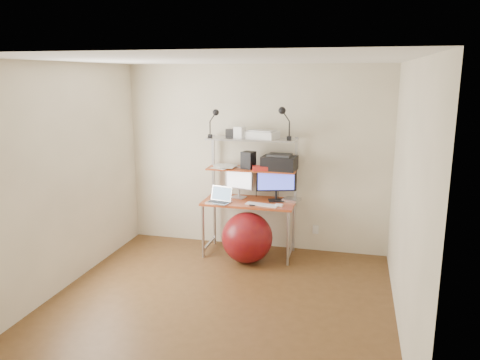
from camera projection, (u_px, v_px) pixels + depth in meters
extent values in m
plane|color=brown|center=(219.00, 303.00, 4.94)|extent=(3.60, 3.60, 0.00)
plane|color=white|center=(216.00, 60.00, 4.39)|extent=(3.60, 3.60, 0.00)
plane|color=#F0E5C9|center=(255.00, 158.00, 6.37)|extent=(3.60, 0.00, 3.60)
plane|color=#F0E5C9|center=(136.00, 254.00, 2.96)|extent=(3.60, 0.00, 3.60)
plane|color=#F0E5C9|center=(59.00, 179.00, 5.09)|extent=(0.00, 3.60, 3.60)
plane|color=#F0E5C9|center=(407.00, 200.00, 4.24)|extent=(0.00, 3.60, 3.60)
cube|color=#AB4521|center=(249.00, 202.00, 6.15)|extent=(1.20, 0.60, 0.03)
cylinder|color=#ADACB1|center=(203.00, 232.00, 6.11)|extent=(0.04, 0.04, 0.71)
cylinder|color=#ADACB1|center=(215.00, 220.00, 6.61)|extent=(0.04, 0.04, 0.71)
cylinder|color=#ADACB1|center=(288.00, 239.00, 5.85)|extent=(0.04, 0.04, 0.71)
cylinder|color=#ADACB1|center=(294.00, 226.00, 6.34)|extent=(0.04, 0.04, 0.71)
cube|color=#ADACB1|center=(213.00, 165.00, 6.43)|extent=(0.03, 0.04, 0.84)
cube|color=#ADACB1|center=(296.00, 169.00, 6.16)|extent=(0.03, 0.04, 0.84)
cube|color=#AB4521|center=(252.00, 169.00, 6.18)|extent=(1.18, 0.34, 0.02)
cube|color=#ADACB1|center=(252.00, 139.00, 6.09)|extent=(1.18, 0.34, 0.02)
cube|color=white|center=(316.00, 229.00, 6.37)|extent=(0.08, 0.01, 0.12)
cube|color=#AFAFB3|center=(239.00, 197.00, 6.30)|extent=(0.22, 0.19, 0.01)
cylinder|color=#AFAFB3|center=(239.00, 193.00, 6.30)|extent=(0.03, 0.03, 0.10)
cube|color=#AFAFB3|center=(239.00, 178.00, 6.26)|extent=(0.40, 0.14, 0.31)
plane|color=white|center=(239.00, 178.00, 6.24)|extent=(0.35, 0.10, 0.37)
cube|color=black|center=(276.00, 200.00, 6.13)|extent=(0.22, 0.19, 0.01)
cylinder|color=black|center=(276.00, 195.00, 6.14)|extent=(0.03, 0.03, 0.12)
cube|color=black|center=(276.00, 179.00, 6.09)|extent=(0.52, 0.18, 0.32)
plane|color=#4452E7|center=(276.00, 180.00, 6.07)|extent=(0.46, 0.13, 0.48)
cube|color=#B9B9BE|center=(219.00, 202.00, 6.04)|extent=(0.33, 0.27, 0.01)
cube|color=#2D2D30|center=(219.00, 202.00, 6.04)|extent=(0.27, 0.18, 0.00)
cube|color=#B9B9BE|center=(223.00, 193.00, 6.11)|extent=(0.30, 0.13, 0.19)
plane|color=#6F94B9|center=(223.00, 193.00, 6.11)|extent=(0.28, 0.13, 0.26)
cube|color=white|center=(262.00, 205.00, 5.94)|extent=(0.44, 0.19, 0.01)
cube|color=white|center=(279.00, 205.00, 5.89)|extent=(0.10, 0.07, 0.03)
cube|color=#B9B9BE|center=(291.00, 200.00, 6.12)|extent=(0.25, 0.25, 0.04)
cube|color=black|center=(252.00, 204.00, 5.96)|extent=(0.11, 0.15, 0.01)
cube|color=black|center=(279.00, 163.00, 6.06)|extent=(0.47, 0.34, 0.18)
cube|color=#2D2D30|center=(280.00, 155.00, 6.04)|extent=(0.32, 0.25, 0.03)
cube|color=black|center=(248.00, 160.00, 6.15)|extent=(0.19, 0.19, 0.22)
cube|color=red|center=(260.00, 168.00, 6.04)|extent=(0.23, 0.18, 0.06)
cube|color=white|center=(262.00, 135.00, 6.07)|extent=(0.46, 0.37, 0.09)
cube|color=#AFAFB3|center=(262.00, 131.00, 6.06)|extent=(0.39, 0.29, 0.02)
cube|color=white|center=(240.00, 132.00, 6.08)|extent=(0.16, 0.14, 0.15)
cube|color=#2D2D30|center=(230.00, 133.00, 6.17)|extent=(0.13, 0.13, 0.11)
cube|color=black|center=(210.00, 136.00, 6.12)|extent=(0.05, 0.06, 0.05)
cylinder|color=black|center=(210.00, 128.00, 6.10)|extent=(0.01, 0.01, 0.17)
sphere|color=black|center=(216.00, 112.00, 6.02)|extent=(0.08, 0.08, 0.08)
cube|color=black|center=(289.00, 138.00, 5.88)|extent=(0.05, 0.06, 0.05)
cylinder|color=black|center=(289.00, 129.00, 5.86)|extent=(0.02, 0.02, 0.19)
sphere|color=black|center=(282.00, 110.00, 5.82)|extent=(0.09, 0.09, 0.09)
sphere|color=maroon|center=(247.00, 238.00, 5.97)|extent=(0.65, 0.65, 0.65)
cube|color=white|center=(221.00, 166.00, 6.29)|extent=(0.30, 0.34, 0.00)
cube|color=white|center=(223.00, 167.00, 6.22)|extent=(0.29, 0.33, 0.00)
cube|color=white|center=(224.00, 165.00, 6.30)|extent=(0.25, 0.31, 0.00)
cube|color=white|center=(228.00, 166.00, 6.23)|extent=(0.21, 0.28, 0.00)
cube|color=white|center=(225.00, 165.00, 6.26)|extent=(0.32, 0.35, 0.00)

